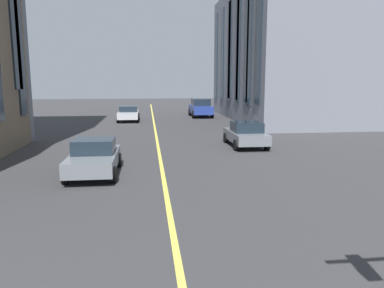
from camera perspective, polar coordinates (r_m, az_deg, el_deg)
lane_centre_line at (r=20.31m, az=-5.18°, el=-0.69°), size 80.00×0.16×0.01m
car_blue_far at (r=38.45m, az=1.32°, el=5.64°), size 4.70×2.14×1.88m
car_silver_mid at (r=34.83m, az=-9.72°, el=4.65°), size 4.40×1.95×1.37m
car_grey_near at (r=15.02m, az=-14.80°, el=-1.92°), size 3.90×1.89×1.40m
car_grey_parked_a at (r=21.02m, az=8.26°, el=1.52°), size 3.90×1.89×1.40m
building_right_near at (r=38.62m, az=13.91°, el=13.14°), size 17.46×10.91×12.38m
building_right_far at (r=34.70m, az=18.68°, el=14.75°), size 12.59×13.19×14.07m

